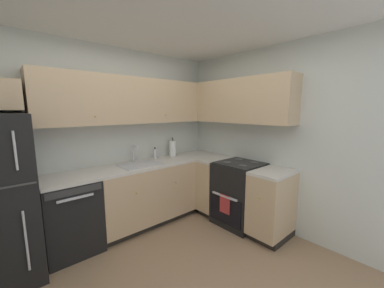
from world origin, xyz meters
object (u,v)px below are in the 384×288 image
oven_range (240,193)px  paper_towel_roll (173,148)px  dishwasher (71,216)px  soap_bottle (155,154)px

oven_range → paper_towel_roll: size_ratio=3.31×
oven_range → paper_towel_roll: paper_towel_roll is taller
paper_towel_roll → dishwasher: bearing=-174.4°
soap_bottle → paper_towel_roll: 0.34m
dishwasher → paper_towel_roll: size_ratio=2.73×
paper_towel_roll → oven_range: bearing=-68.3°
dishwasher → soap_bottle: bearing=7.9°
dishwasher → oven_range: oven_range is taller
dishwasher → paper_towel_roll: (1.63, 0.16, 0.61)m
soap_bottle → paper_towel_roll: paper_towel_roll is taller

